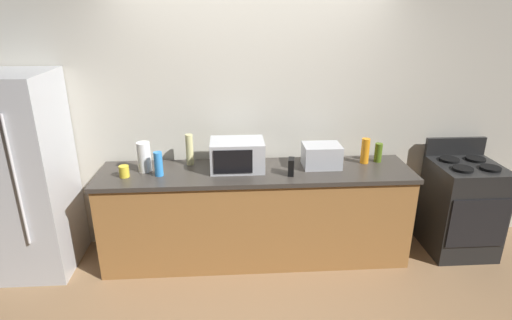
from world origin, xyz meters
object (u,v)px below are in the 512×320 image
refrigerator (22,176)px  toaster_oven (322,156)px  bottle_dish_soap (365,151)px  bottle_spray_cleaner (158,164)px  bottle_vinegar (190,150)px  cordless_phone (291,167)px  stove_range (461,207)px  mug_yellow (124,171)px  bottle_olive_oil (378,153)px  paper_towel_roll (144,157)px  microwave (237,155)px

refrigerator → toaster_oven: size_ratio=5.29×
bottle_dish_soap → bottle_spray_cleaner: 1.90m
bottle_vinegar → bottle_spray_cleaner: (-0.25, -0.26, -0.04)m
cordless_phone → bottle_dish_soap: (0.73, 0.24, 0.04)m
stove_range → mug_yellow: bearing=-178.7°
toaster_oven → bottle_olive_oil: bearing=8.9°
stove_range → mug_yellow: stove_range is taller
bottle_olive_oil → bottle_dish_soap: 0.14m
refrigerator → toaster_oven: (2.66, 0.06, 0.10)m
stove_range → bottle_spray_cleaner: size_ratio=4.98×
bottle_dish_soap → paper_towel_roll: bearing=-178.0°
bottle_vinegar → toaster_oven: bearing=-6.2°
mug_yellow → bottle_vinegar: bearing=26.0°
microwave → toaster_oven: microwave is taller
mug_yellow → bottle_dish_soap: bearing=5.1°
toaster_oven → paper_towel_roll: bearing=-179.6°
bottle_vinegar → microwave: bearing=-18.2°
bottle_olive_oil → bottle_dish_soap: (-0.14, -0.03, 0.03)m
microwave → bottle_spray_cleaner: bearing=-170.8°
bottle_vinegar → mug_yellow: (-0.55, -0.27, -0.09)m
stove_range → microwave: microwave is taller
refrigerator → bottle_vinegar: bearing=7.6°
stove_range → bottle_olive_oil: bearing=169.8°
bottle_spray_cleaner → mug_yellow: bearing=-177.9°
stove_range → cordless_phone: stove_range is taller
paper_towel_roll → bottle_olive_oil: size_ratio=1.48×
bottle_dish_soap → microwave: bearing=-176.5°
refrigerator → bottle_olive_oil: (3.22, 0.15, 0.09)m
mug_yellow → bottle_spray_cleaner: bearing=2.1°
refrigerator → cordless_phone: bearing=-2.9°
refrigerator → toaster_oven: 2.66m
refrigerator → bottle_olive_oil: 3.23m
toaster_oven → bottle_vinegar: size_ratio=1.16×
bottle_olive_oil → bottle_dish_soap: size_ratio=0.76×
bottle_dish_soap → bottle_olive_oil: bearing=11.4°
stove_range → toaster_oven: bearing=177.5°
toaster_oven → bottle_dish_soap: size_ratio=1.42×
microwave → bottle_vinegar: size_ratio=1.64×
toaster_oven → bottle_dish_soap: 0.43m
paper_towel_roll → bottle_olive_oil: bearing=2.6°
microwave → bottle_dish_soap: bearing=3.5°
bottle_dish_soap → mug_yellow: bearing=-174.9°
bottle_olive_oil → bottle_dish_soap: bearing=-168.6°
cordless_phone → mug_yellow: 1.45m
toaster_oven → cordless_phone: size_ratio=2.27×
bottle_olive_oil → bottle_vinegar: size_ratio=0.62×
bottle_spray_cleaner → mug_yellow: bottle_spray_cleaner is taller
cordless_phone → bottle_spray_cleaner: (-1.15, 0.06, 0.03)m
cordless_phone → bottle_dish_soap: size_ratio=0.63×
refrigerator → bottle_spray_cleaner: size_ratio=8.29×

